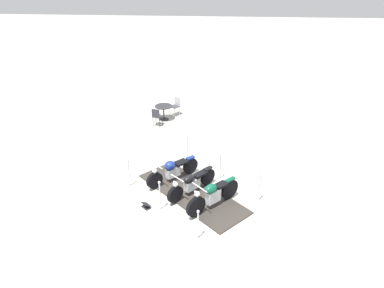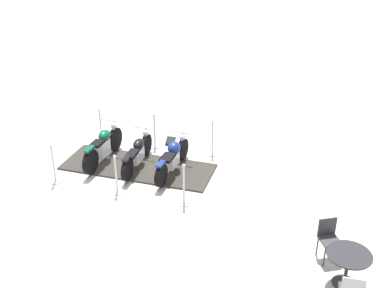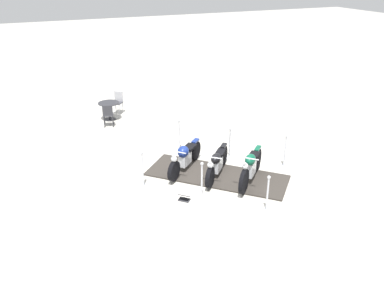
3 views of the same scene
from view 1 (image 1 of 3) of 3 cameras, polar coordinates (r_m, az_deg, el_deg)
The scene contains 15 objects.
ground_plane at distance 12.91m, azimuth 0.01°, elevation -7.77°, with size 80.00×80.00×0.00m, color beige.
display_platform at distance 12.89m, azimuth 0.01°, elevation -7.68°, with size 4.31×1.56×0.05m, color #38332D.
motorcycle_navy at distance 13.29m, azimuth -3.11°, elevation -4.10°, with size 1.61×1.73×0.93m.
motorcycle_black at distance 12.63m, azimuth -0.09°, elevation -6.11°, with size 1.72×1.56×0.92m.
motorcycle_forest at distance 11.96m, azimuth 3.26°, elevation -7.94°, with size 1.62×1.67×1.05m.
stanchion_right_front at distance 13.25m, azimuth -9.78°, elevation -5.04°, with size 0.29×0.29×1.13m.
stanchion_left_mid at distance 13.51m, azimuth 4.42°, elevation -4.28°, with size 0.33×0.33×1.10m.
stanchion_left_rear at distance 12.52m, azimuth 10.42°, elevation -7.52°, with size 0.33×0.33×1.13m.
stanchion_right_rear at distance 10.88m, azimuth 0.94°, elevation -13.15°, with size 0.29×0.29×1.06m.
stanchion_left_front at distance 14.63m, azimuth -0.67°, elevation -1.31°, with size 0.31×0.31×1.14m.
stanchion_right_mid at distance 12.00m, azimuth -5.01°, elevation -8.83°, with size 0.32×0.32×1.12m.
info_placard at distance 12.32m, azimuth -7.20°, elevation -9.59°, with size 0.38×0.38×0.22m.
cafe_table at distance 18.32m, azimuth -4.46°, elevation 5.45°, with size 0.88×0.88×0.74m.
cafe_chair_near_table at distance 17.65m, azimuth -5.53°, elevation 4.42°, with size 0.49×0.49×0.92m.
cafe_chair_across_table at distance 18.83m, azimuth -2.58°, elevation 6.12°, with size 0.56×0.56×0.96m.
Camera 1 is at (-10.47, -0.76, 7.51)m, focal length 34.09 mm.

